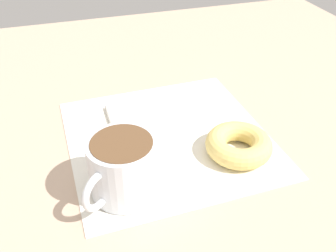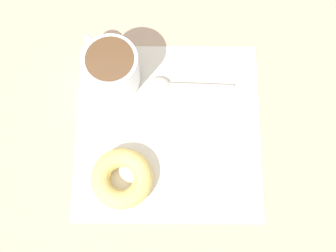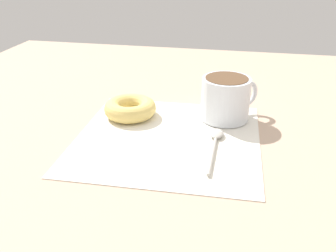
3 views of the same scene
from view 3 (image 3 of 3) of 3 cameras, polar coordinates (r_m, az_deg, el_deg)
ground_plane at (r=67.60cm, az=-1.64°, el=-1.65°), size 120.00×120.00×2.00cm
napkin at (r=64.97cm, az=-0.00°, el=-1.70°), size 32.05×32.05×0.30cm
coffee_cup at (r=71.01cm, az=8.87°, el=4.31°), size 9.89×10.66×8.09cm
donut at (r=72.50cm, az=-5.78°, el=2.73°), size 10.03×10.03×3.14cm
spoon at (r=63.38cm, az=7.22°, el=-2.13°), size 14.81×2.42×0.90cm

